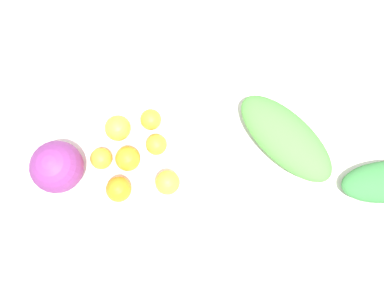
{
  "coord_description": "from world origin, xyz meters",
  "views": [
    {
      "loc": [
        0.16,
        -0.25,
        2.11
      ],
      "look_at": [
        0.0,
        0.0,
        0.79
      ],
      "focal_mm": 40.0,
      "sensor_mm": 36.0,
      "label": 1
    }
  ],
  "objects_px": {
    "greens_bunch_beet_tops": "(286,138)",
    "orange_5": "(156,144)",
    "orange_6": "(101,158)",
    "orange_1": "(128,159)",
    "orange_2": "(168,182)",
    "orange_4": "(118,128)",
    "orange_3": "(151,120)",
    "cabbage_purple": "(57,167)",
    "orange_0": "(119,189)"
  },
  "relations": [
    {
      "from": "greens_bunch_beet_tops",
      "to": "orange_5",
      "type": "bearing_deg",
      "value": -144.14
    },
    {
      "from": "orange_2",
      "to": "greens_bunch_beet_tops",
      "type": "bearing_deg",
      "value": 53.93
    },
    {
      "from": "orange_1",
      "to": "orange_2",
      "type": "height_order",
      "value": "orange_1"
    },
    {
      "from": "cabbage_purple",
      "to": "orange_0",
      "type": "xyz_separation_m",
      "value": [
        0.18,
        0.05,
        -0.04
      ]
    },
    {
      "from": "greens_bunch_beet_tops",
      "to": "orange_5",
      "type": "height_order",
      "value": "greens_bunch_beet_tops"
    },
    {
      "from": "orange_0",
      "to": "orange_6",
      "type": "xyz_separation_m",
      "value": [
        -0.1,
        0.05,
        -0.0
      ]
    },
    {
      "from": "orange_4",
      "to": "orange_5",
      "type": "height_order",
      "value": "orange_4"
    },
    {
      "from": "greens_bunch_beet_tops",
      "to": "orange_1",
      "type": "relative_size",
      "value": 4.55
    },
    {
      "from": "orange_4",
      "to": "orange_5",
      "type": "relative_size",
      "value": 1.22
    },
    {
      "from": "orange_5",
      "to": "orange_6",
      "type": "distance_m",
      "value": 0.18
    },
    {
      "from": "cabbage_purple",
      "to": "orange_1",
      "type": "xyz_separation_m",
      "value": [
        0.15,
        0.14,
        -0.04
      ]
    },
    {
      "from": "greens_bunch_beet_tops",
      "to": "orange_6",
      "type": "relative_size",
      "value": 5.2
    },
    {
      "from": "cabbage_purple",
      "to": "orange_4",
      "type": "xyz_separation_m",
      "value": [
        0.07,
        0.2,
        -0.04
      ]
    },
    {
      "from": "orange_1",
      "to": "orange_5",
      "type": "height_order",
      "value": "orange_1"
    },
    {
      "from": "cabbage_purple",
      "to": "orange_3",
      "type": "height_order",
      "value": "cabbage_purple"
    },
    {
      "from": "cabbage_purple",
      "to": "orange_1",
      "type": "relative_size",
      "value": 2.02
    },
    {
      "from": "greens_bunch_beet_tops",
      "to": "orange_0",
      "type": "height_order",
      "value": "greens_bunch_beet_tops"
    },
    {
      "from": "orange_0",
      "to": "orange_6",
      "type": "distance_m",
      "value": 0.11
    },
    {
      "from": "cabbage_purple",
      "to": "orange_4",
      "type": "bearing_deg",
      "value": 70.6
    },
    {
      "from": "greens_bunch_beet_tops",
      "to": "orange_3",
      "type": "height_order",
      "value": "greens_bunch_beet_tops"
    },
    {
      "from": "greens_bunch_beet_tops",
      "to": "orange_4",
      "type": "bearing_deg",
      "value": -150.27
    },
    {
      "from": "orange_5",
      "to": "orange_6",
      "type": "relative_size",
      "value": 0.98
    },
    {
      "from": "orange_0",
      "to": "orange_4",
      "type": "bearing_deg",
      "value": 126.19
    },
    {
      "from": "orange_6",
      "to": "cabbage_purple",
      "type": "bearing_deg",
      "value": -130.92
    },
    {
      "from": "orange_3",
      "to": "greens_bunch_beet_tops",
      "type": "bearing_deg",
      "value": 24.84
    },
    {
      "from": "orange_1",
      "to": "orange_2",
      "type": "bearing_deg",
      "value": 2.42
    },
    {
      "from": "greens_bunch_beet_tops",
      "to": "orange_5",
      "type": "relative_size",
      "value": 5.33
    },
    {
      "from": "orange_0",
      "to": "orange_2",
      "type": "distance_m",
      "value": 0.15
    },
    {
      "from": "orange_6",
      "to": "orange_5",
      "type": "bearing_deg",
      "value": 47.96
    },
    {
      "from": "cabbage_purple",
      "to": "orange_0",
      "type": "distance_m",
      "value": 0.19
    },
    {
      "from": "greens_bunch_beet_tops",
      "to": "orange_6",
      "type": "height_order",
      "value": "greens_bunch_beet_tops"
    },
    {
      "from": "orange_1",
      "to": "orange_2",
      "type": "relative_size",
      "value": 1.03
    },
    {
      "from": "orange_3",
      "to": "orange_4",
      "type": "height_order",
      "value": "orange_4"
    },
    {
      "from": "orange_1",
      "to": "orange_5",
      "type": "distance_m",
      "value": 0.1
    },
    {
      "from": "orange_1",
      "to": "orange_4",
      "type": "distance_m",
      "value": 0.1
    },
    {
      "from": "cabbage_purple",
      "to": "orange_2",
      "type": "height_order",
      "value": "cabbage_purple"
    },
    {
      "from": "orange_2",
      "to": "orange_3",
      "type": "relative_size",
      "value": 1.13
    },
    {
      "from": "orange_4",
      "to": "orange_5",
      "type": "xyz_separation_m",
      "value": [
        0.13,
        0.02,
        -0.01
      ]
    },
    {
      "from": "orange_1",
      "to": "orange_3",
      "type": "xyz_separation_m",
      "value": [
        -0.01,
        0.14,
        -0.01
      ]
    },
    {
      "from": "orange_1",
      "to": "orange_4",
      "type": "xyz_separation_m",
      "value": [
        -0.08,
        0.06,
        0.0
      ]
    },
    {
      "from": "orange_3",
      "to": "orange_6",
      "type": "xyz_separation_m",
      "value": [
        -0.06,
        -0.19,
        0.0
      ]
    },
    {
      "from": "cabbage_purple",
      "to": "orange_6",
      "type": "height_order",
      "value": "cabbage_purple"
    },
    {
      "from": "orange_2",
      "to": "orange_6",
      "type": "xyz_separation_m",
      "value": [
        -0.22,
        -0.05,
        -0.0
      ]
    },
    {
      "from": "orange_1",
      "to": "orange_4",
      "type": "bearing_deg",
      "value": 142.89
    },
    {
      "from": "orange_3",
      "to": "orange_6",
      "type": "bearing_deg",
      "value": -107.04
    },
    {
      "from": "orange_1",
      "to": "orange_3",
      "type": "relative_size",
      "value": 1.16
    },
    {
      "from": "orange_4",
      "to": "orange_6",
      "type": "bearing_deg",
      "value": -83.93
    },
    {
      "from": "orange_2",
      "to": "orange_6",
      "type": "distance_m",
      "value": 0.22
    },
    {
      "from": "orange_5",
      "to": "orange_6",
      "type": "bearing_deg",
      "value": -132.04
    },
    {
      "from": "greens_bunch_beet_tops",
      "to": "orange_2",
      "type": "xyz_separation_m",
      "value": [
        -0.23,
        -0.32,
        -0.01
      ]
    }
  ]
}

